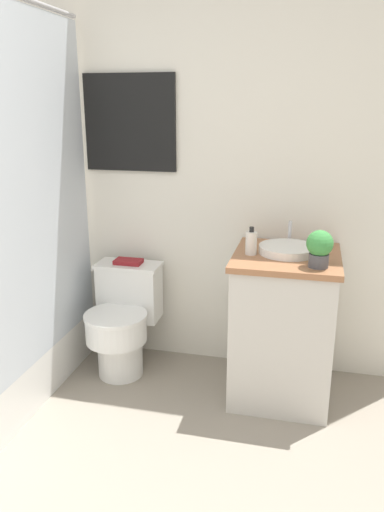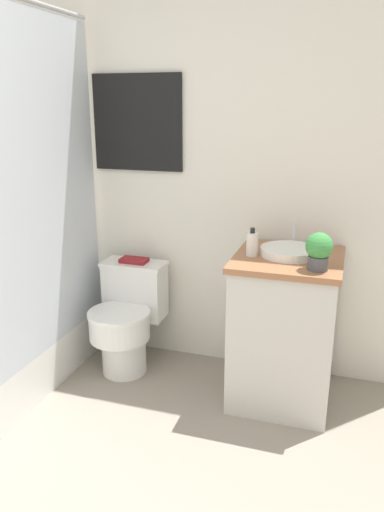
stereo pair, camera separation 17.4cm
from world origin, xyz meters
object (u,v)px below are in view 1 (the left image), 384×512
object	(u,v)px
toilet	(123,320)
potted_plant	(320,247)
soap_bottle	(251,243)
book_on_tank	(128,262)
sink	(287,249)

from	to	relation	value
toilet	potted_plant	xyz separation A→B (m)	(1.07, -0.20, 0.57)
soap_bottle	book_on_tank	bearing A→B (deg)	165.01
sink	soap_bottle	bearing A→B (deg)	-160.60
toilet	book_on_tank	xyz separation A→B (m)	(-0.00, 0.13, 0.32)
potted_plant	book_on_tank	distance (m)	1.15
book_on_tank	soap_bottle	bearing A→B (deg)	-14.99
book_on_tank	toilet	bearing A→B (deg)	-90.00
toilet	soap_bottle	size ratio (longest dim) A/B	4.37
toilet	potted_plant	distance (m)	1.23
toilet	potted_plant	bearing A→B (deg)	-10.73
soap_bottle	book_on_tank	distance (m)	0.80
soap_bottle	potted_plant	distance (m)	0.36
soap_bottle	potted_plant	bearing A→B (deg)	-21.71
potted_plant	book_on_tank	size ratio (longest dim) A/B	1.11
sink	soap_bottle	xyz separation A→B (m)	(-0.18, -0.06, 0.04)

